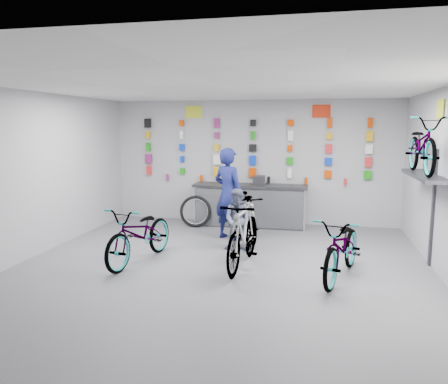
% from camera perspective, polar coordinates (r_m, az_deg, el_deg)
% --- Properties ---
extents(floor, '(8.00, 8.00, 0.00)m').
position_cam_1_polar(floor, '(7.20, -0.96, -10.65)').
color(floor, '#535358').
rests_on(floor, ground).
extents(ceiling, '(8.00, 8.00, 0.00)m').
position_cam_1_polar(ceiling, '(6.83, -1.03, 13.87)').
color(ceiling, white).
rests_on(ceiling, wall_back).
extents(wall_back, '(7.00, 0.00, 7.00)m').
position_cam_1_polar(wall_back, '(10.77, 3.82, 3.92)').
color(wall_back, '#B6B6B8').
rests_on(wall_back, floor).
extents(wall_front, '(7.00, 0.00, 7.00)m').
position_cam_1_polar(wall_front, '(3.16, -17.73, -7.83)').
color(wall_front, '#B6B6B8').
rests_on(wall_front, floor).
extents(wall_left, '(0.00, 8.00, 8.00)m').
position_cam_1_polar(wall_left, '(8.36, -25.07, 1.80)').
color(wall_left, '#B6B6B8').
rests_on(wall_left, floor).
extents(counter, '(2.70, 0.66, 1.00)m').
position_cam_1_polar(counter, '(10.45, 3.40, -1.82)').
color(counter, black).
rests_on(counter, floor).
extents(merch_wall, '(5.57, 0.08, 1.57)m').
position_cam_1_polar(merch_wall, '(10.66, 4.40, 5.27)').
color(merch_wall, red).
rests_on(merch_wall, wall_back).
extents(wall_bracket, '(0.39, 1.90, 2.00)m').
position_cam_1_polar(wall_bracket, '(8.08, 24.80, 1.34)').
color(wall_bracket, '#333338').
rests_on(wall_bracket, wall_right).
extents(sign_left, '(0.42, 0.02, 0.30)m').
position_cam_1_polar(sign_left, '(11.03, -3.99, 10.37)').
color(sign_left, '#CBDB28').
rests_on(sign_left, wall_back).
extents(sign_right, '(0.42, 0.02, 0.30)m').
position_cam_1_polar(sign_right, '(10.61, 12.60, 10.27)').
color(sign_right, red).
rests_on(sign_right, wall_back).
extents(sign_side, '(0.02, 0.40, 0.30)m').
position_cam_1_polar(sign_side, '(8.06, 26.41, 9.69)').
color(sign_side, '#CBDB28').
rests_on(sign_side, wall_right).
extents(bike_left, '(1.02, 2.04, 1.02)m').
position_cam_1_polar(bike_left, '(7.80, -10.86, -5.38)').
color(bike_left, gray).
rests_on(bike_left, floor).
extents(bike_center, '(0.70, 1.99, 1.18)m').
position_cam_1_polar(bike_center, '(7.38, 2.48, -5.41)').
color(bike_center, gray).
rests_on(bike_center, floor).
extents(bike_right, '(1.19, 2.03, 1.01)m').
position_cam_1_polar(bike_right, '(7.10, 15.26, -6.96)').
color(bike_right, gray).
rests_on(bike_right, floor).
extents(bike_service, '(1.02, 1.71, 0.99)m').
position_cam_1_polar(bike_service, '(9.16, 3.10, -3.23)').
color(bike_service, gray).
rests_on(bike_service, floor).
extents(bike_wall, '(0.63, 1.80, 0.95)m').
position_cam_1_polar(bike_wall, '(8.01, 24.52, 5.54)').
color(bike_wall, gray).
rests_on(bike_wall, wall_bracket).
extents(clerk, '(0.84, 0.74, 1.93)m').
position_cam_1_polar(clerk, '(9.17, 0.58, -0.23)').
color(clerk, navy).
rests_on(clerk, floor).
extents(customer, '(0.59, 0.46, 1.20)m').
position_cam_1_polar(customer, '(8.36, 1.90, -3.67)').
color(customer, '#4C526C').
rests_on(customer, floor).
extents(spare_wheel, '(0.77, 0.28, 0.76)m').
position_cam_1_polar(spare_wheel, '(10.37, -3.76, -2.55)').
color(spare_wheel, black).
rests_on(spare_wheel, floor).
extents(register, '(0.31, 0.33, 0.22)m').
position_cam_1_polar(register, '(10.33, 4.60, 1.55)').
color(register, black).
rests_on(register, counter).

